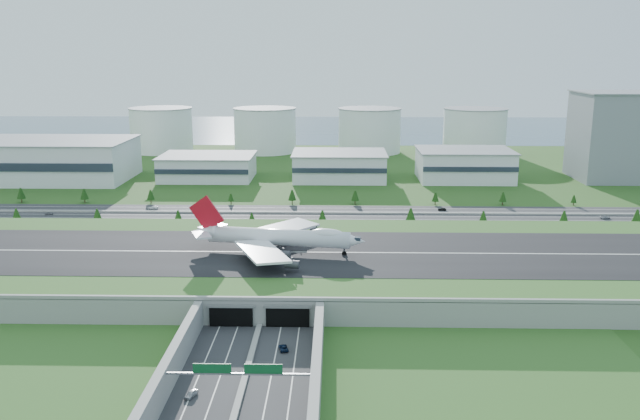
{
  "coord_description": "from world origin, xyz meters",
  "views": [
    {
      "loc": [
        22.63,
        -239.76,
        80.97
      ],
      "look_at": [
        16.21,
        35.0,
        16.07
      ],
      "focal_mm": 38.0,
      "sensor_mm": 36.0,
      "label": 1
    }
  ],
  "objects_px": {
    "car_7": "(153,208)",
    "boeing_747": "(277,237)",
    "car_2": "(283,348)",
    "office_tower": "(614,137)",
    "fuel_tank_a": "(161,130)",
    "car_4": "(49,213)",
    "car_0": "(191,394)",
    "car_5": "(442,209)",
    "car_6": "(605,217)"
  },
  "relations": [
    {
      "from": "car_7",
      "to": "boeing_747",
      "type": "bearing_deg",
      "value": 45.64
    },
    {
      "from": "car_2",
      "to": "boeing_747",
      "type": "bearing_deg",
      "value": -97.62
    },
    {
      "from": "office_tower",
      "to": "fuel_tank_a",
      "type": "xyz_separation_m",
      "value": [
        -320.0,
        115.0,
        -10.0
      ]
    },
    {
      "from": "car_4",
      "to": "car_7",
      "type": "height_order",
      "value": "car_7"
    },
    {
      "from": "fuel_tank_a",
      "to": "boeing_747",
      "type": "xyz_separation_m",
      "value": [
        121.16,
        -309.21,
        -3.64
      ]
    },
    {
      "from": "car_0",
      "to": "car_4",
      "type": "bearing_deg",
      "value": 141.07
    },
    {
      "from": "car_0",
      "to": "car_5",
      "type": "xyz_separation_m",
      "value": [
        89.66,
        195.77,
        -0.04
      ]
    },
    {
      "from": "fuel_tank_a",
      "to": "boeing_747",
      "type": "bearing_deg",
      "value": -68.6
    },
    {
      "from": "car_4",
      "to": "car_5",
      "type": "xyz_separation_m",
      "value": [
        200.21,
        13.59,
        0.03
      ]
    },
    {
      "from": "car_4",
      "to": "car_7",
      "type": "distance_m",
      "value": 51.17
    },
    {
      "from": "fuel_tank_a",
      "to": "car_4",
      "type": "bearing_deg",
      "value": -90.58
    },
    {
      "from": "fuel_tank_a",
      "to": "car_5",
      "type": "bearing_deg",
      "value": -46.32
    },
    {
      "from": "office_tower",
      "to": "car_4",
      "type": "relative_size",
      "value": 13.81
    },
    {
      "from": "car_5",
      "to": "car_6",
      "type": "height_order",
      "value": "car_5"
    },
    {
      "from": "fuel_tank_a",
      "to": "car_4",
      "type": "distance_m",
      "value": 221.53
    },
    {
      "from": "boeing_747",
      "to": "car_0",
      "type": "xyz_separation_m",
      "value": [
        -12.84,
        -93.85,
        -12.99
      ]
    },
    {
      "from": "fuel_tank_a",
      "to": "car_0",
      "type": "xyz_separation_m",
      "value": [
        108.32,
        -403.06,
        -16.63
      ]
    },
    {
      "from": "boeing_747",
      "to": "car_2",
      "type": "distance_m",
      "value": 69.02
    },
    {
      "from": "office_tower",
      "to": "car_4",
      "type": "xyz_separation_m",
      "value": [
        -322.23,
        -105.89,
        -26.7
      ]
    },
    {
      "from": "fuel_tank_a",
      "to": "car_6",
      "type": "relative_size",
      "value": 10.04
    },
    {
      "from": "car_7",
      "to": "car_5",
      "type": "bearing_deg",
      "value": 99.77
    },
    {
      "from": "car_0",
      "to": "car_6",
      "type": "height_order",
      "value": "car_0"
    },
    {
      "from": "car_7",
      "to": "office_tower",
      "type": "bearing_deg",
      "value": 118.34
    },
    {
      "from": "car_7",
      "to": "car_4",
      "type": "bearing_deg",
      "value": -65.86
    },
    {
      "from": "boeing_747",
      "to": "car_4",
      "type": "xyz_separation_m",
      "value": [
        -123.39,
        88.32,
        -13.06
      ]
    },
    {
      "from": "car_0",
      "to": "car_2",
      "type": "distance_m",
      "value": 33.26
    },
    {
      "from": "boeing_747",
      "to": "car_2",
      "type": "relative_size",
      "value": 13.9
    },
    {
      "from": "office_tower",
      "to": "car_0",
      "type": "xyz_separation_m",
      "value": [
        -211.68,
        -288.06,
        -26.63
      ]
    },
    {
      "from": "car_2",
      "to": "car_7",
      "type": "bearing_deg",
      "value": -78.09
    },
    {
      "from": "car_5",
      "to": "car_6",
      "type": "relative_size",
      "value": 0.86
    },
    {
      "from": "car_4",
      "to": "car_7",
      "type": "bearing_deg",
      "value": -89.78
    },
    {
      "from": "car_4",
      "to": "car_6",
      "type": "relative_size",
      "value": 0.8
    },
    {
      "from": "office_tower",
      "to": "car_2",
      "type": "relative_size",
      "value": 11.51
    },
    {
      "from": "car_0",
      "to": "car_7",
      "type": "distance_m",
      "value": 204.41
    },
    {
      "from": "office_tower",
      "to": "boeing_747",
      "type": "distance_m",
      "value": 278.28
    },
    {
      "from": "car_2",
      "to": "car_6",
      "type": "bearing_deg",
      "value": -147.59
    },
    {
      "from": "boeing_747",
      "to": "car_4",
      "type": "relative_size",
      "value": 16.68
    },
    {
      "from": "boeing_747",
      "to": "car_2",
      "type": "height_order",
      "value": "boeing_747"
    },
    {
      "from": "office_tower",
      "to": "car_6",
      "type": "xyz_separation_m",
      "value": [
        -44.12,
        -107.83,
        -26.69
      ]
    },
    {
      "from": "car_2",
      "to": "car_4",
      "type": "xyz_separation_m",
      "value": [
        -130.68,
        155.7,
        0.01
      ]
    },
    {
      "from": "fuel_tank_a",
      "to": "car_5",
      "type": "xyz_separation_m",
      "value": [
        197.97,
        -207.29,
        -16.68
      ]
    },
    {
      "from": "fuel_tank_a",
      "to": "car_0",
      "type": "height_order",
      "value": "fuel_tank_a"
    },
    {
      "from": "car_7",
      "to": "car_2",
      "type": "bearing_deg",
      "value": 35.22
    },
    {
      "from": "fuel_tank_a",
      "to": "car_7",
      "type": "relative_size",
      "value": 8.74
    },
    {
      "from": "car_5",
      "to": "car_6",
      "type": "bearing_deg",
      "value": 86.73
    },
    {
      "from": "car_6",
      "to": "office_tower",
      "type": "bearing_deg",
      "value": -38.01
    },
    {
      "from": "office_tower",
      "to": "car_2",
      "type": "xyz_separation_m",
      "value": [
        -191.55,
        -261.58,
        -26.72
      ]
    },
    {
      "from": "boeing_747",
      "to": "car_6",
      "type": "height_order",
      "value": "boeing_747"
    },
    {
      "from": "car_6",
      "to": "car_7",
      "type": "relative_size",
      "value": 0.87
    },
    {
      "from": "fuel_tank_a",
      "to": "car_7",
      "type": "bearing_deg",
      "value": -77.19
    }
  ]
}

